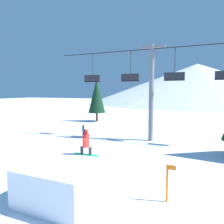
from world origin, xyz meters
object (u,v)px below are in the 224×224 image
object	(u,v)px
trail_marker	(167,182)
snow_ramp	(68,180)
snowboarder	(86,142)
distant_skier	(83,130)

from	to	relation	value
trail_marker	snow_ramp	bearing A→B (deg)	-162.15
snowboarder	trail_marker	distance (m)	4.18
trail_marker	distant_skier	world-z (taller)	trail_marker
snow_ramp	trail_marker	size ratio (longest dim) A/B	2.25
snow_ramp	distant_skier	bearing A→B (deg)	118.35
snow_ramp	snowboarder	world-z (taller)	snowboarder
snowboarder	distant_skier	bearing A→B (deg)	121.95
snowboarder	snow_ramp	bearing A→B (deg)	-98.80
trail_marker	distant_skier	xyz separation A→B (m)	(-10.42, 10.29, -0.22)
snowboarder	distant_skier	world-z (taller)	snowboarder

